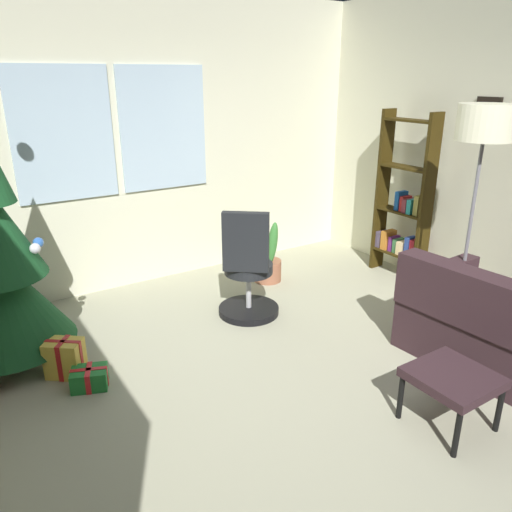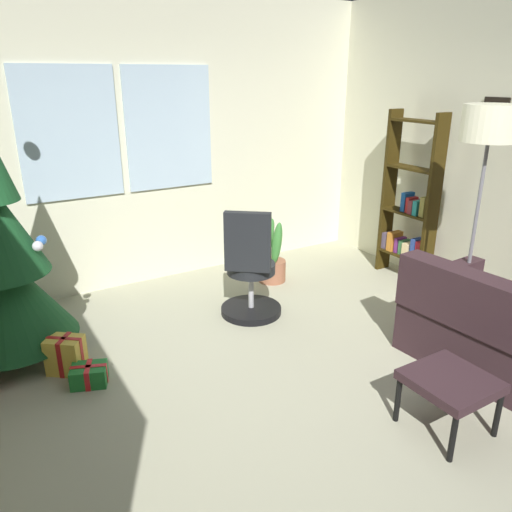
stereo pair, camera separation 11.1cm
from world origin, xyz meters
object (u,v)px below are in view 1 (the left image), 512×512
Objects in this scene: gift_box_green at (90,378)px; gift_box_gold at (65,358)px; footstool at (453,380)px; bookshelf at (403,207)px; potted_plant at (267,260)px; floor_lamp at (484,135)px; office_chair at (248,276)px.

gift_box_gold reaches higher than gift_box_green.
bookshelf is at bearing 49.21° from footstool.
gift_box_green is 2.35m from potted_plant.
gift_box_gold is (-1.90, 1.89, -0.18)m from footstool.
footstool is at bearing -145.70° from floor_lamp.
floor_lamp reaches higher than bookshelf.
bookshelf reaches higher than potted_plant.
footstool is at bearing -44.87° from gift_box_gold.
office_chair is (-0.26, 1.97, 0.07)m from footstool.
potted_plant is (0.36, 2.57, -0.09)m from footstool.
footstool reaches higher than gift_box_green.
footstool is at bearing -82.51° from office_chair.
gift_box_green is at bearing -175.34° from bookshelf.
gift_box_gold is at bearing 161.28° from floor_lamp.
floor_lamp is 2.40m from potted_plant.
gift_box_gold is at bearing -163.17° from potted_plant.
floor_lamp is 2.77× the size of potted_plant.
gift_box_gold is 3.61m from bookshelf.
footstool reaches higher than gift_box_gold.
gift_box_gold is at bearing 112.42° from gift_box_green.
gift_box_gold is 1.66m from office_chair.
potted_plant is (0.62, 0.60, -0.16)m from office_chair.
office_chair reaches higher than potted_plant.
gift_box_gold is 0.31× the size of office_chair.
potted_plant is at bearing 82.03° from footstool.
potted_plant is at bearing 153.44° from bookshelf.
office_chair is at bearing 2.84° from gift_box_gold.
gift_box_gold is at bearing -179.46° from bookshelf.
bookshelf is (3.45, 0.28, 0.70)m from gift_box_green.
gift_box_gold is (-0.10, 0.25, 0.07)m from gift_box_green.
footstool is 2.58m from bookshelf.
gift_box_green is at bearing -156.64° from potted_plant.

